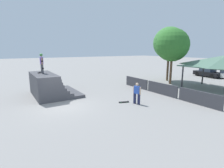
% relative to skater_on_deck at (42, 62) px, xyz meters
% --- Properties ---
extents(ground_plane, '(160.00, 160.00, 0.00)m').
position_rel_skater_on_deck_xyz_m(ground_plane, '(3.93, 0.52, -3.01)').
color(ground_plane, gray).
extents(quarter_pipe_ramp, '(4.77, 3.75, 2.01)m').
position_rel_skater_on_deck_xyz_m(quarter_pipe_ramp, '(0.22, 0.38, -2.14)').
color(quarter_pipe_ramp, '#424247').
rests_on(quarter_pipe_ramp, ground).
extents(skater_on_deck, '(0.74, 0.26, 1.73)m').
position_rel_skater_on_deck_xyz_m(skater_on_deck, '(0.00, 0.00, 0.00)').
color(skater_on_deck, '#4C4C51').
rests_on(skater_on_deck, quarter_pipe_ramp).
extents(skateboard_on_deck, '(0.79, 0.51, 0.09)m').
position_rel_skater_on_deck_xyz_m(skateboard_on_deck, '(-0.57, -0.12, -0.94)').
color(skateboard_on_deck, silver).
rests_on(skateboard_on_deck, quarter_pipe_ramp).
extents(bystander_walking, '(0.65, 0.36, 1.64)m').
position_rel_skater_on_deck_xyz_m(bystander_walking, '(6.31, 5.50, -2.10)').
color(bystander_walking, '#1E2347').
rests_on(bystander_walking, ground).
extents(skateboard_on_ground, '(0.44, 0.85, 0.09)m').
position_rel_skater_on_deck_xyz_m(skateboard_on_ground, '(5.52, 4.89, -2.95)').
color(skateboard_on_ground, green).
rests_on(skateboard_on_ground, ground).
extents(barrier_fence, '(10.71, 0.12, 1.05)m').
position_rel_skater_on_deck_xyz_m(barrier_fence, '(5.30, 9.30, -2.48)').
color(barrier_fence, '#3D3D42').
rests_on(barrier_fence, ground).
extents(tree_beside_pavilion, '(4.06, 4.06, 6.93)m').
position_rel_skater_on_deck_xyz_m(tree_beside_pavilion, '(0.54, 15.54, 1.88)').
color(tree_beside_pavilion, brown).
rests_on(tree_beside_pavilion, ground).
extents(tree_far_back, '(3.81, 3.81, 6.50)m').
position_rel_skater_on_deck_xyz_m(tree_far_back, '(2.26, 14.09, 1.57)').
color(tree_far_back, brown).
rests_on(tree_far_back, ground).
extents(parked_car_black, '(4.38, 2.31, 1.27)m').
position_rel_skater_on_deck_xyz_m(parked_car_black, '(1.53, 23.41, -2.41)').
color(parked_car_black, black).
rests_on(parked_car_black, ground).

